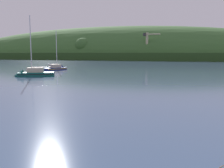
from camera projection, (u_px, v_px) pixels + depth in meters
The scene contains 4 objects.
far_shoreline_hill at pixel (118, 58), 223.58m from camera, with size 435.50×110.68×55.48m.
dockside_crane at pixel (147, 47), 176.22m from camera, with size 11.72×3.99×18.95m.
sailboat_far_left at pixel (32, 74), 57.01m from camera, with size 9.01×6.43×14.53m.
sailboat_outer_reach at pixel (57, 69), 77.03m from camera, with size 4.93×8.73×13.04m.
Camera 1 is at (10.94, 6.24, 5.34)m, focal length 40.82 mm.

